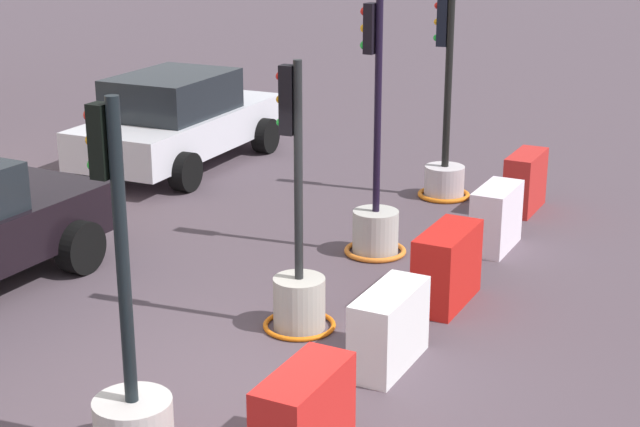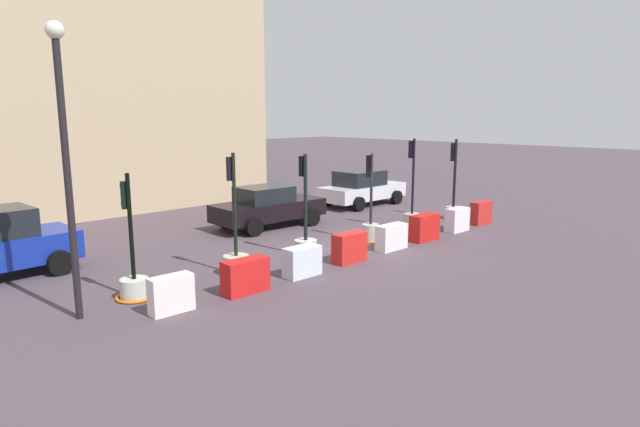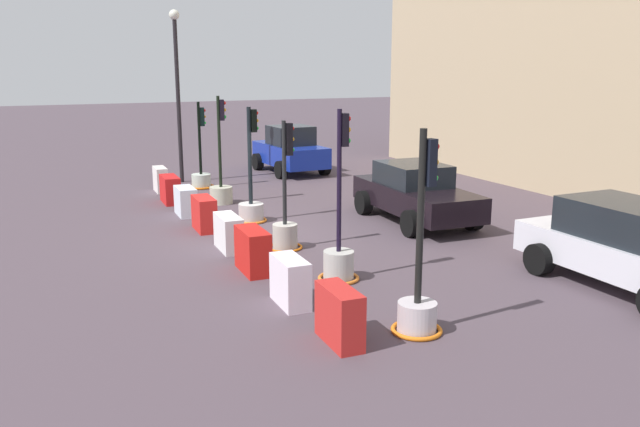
{
  "view_description": "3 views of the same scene",
  "coord_description": "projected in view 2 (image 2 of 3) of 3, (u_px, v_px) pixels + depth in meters",
  "views": [
    {
      "loc": [
        -7.46,
        -4.18,
        4.57
      ],
      "look_at": [
        2.41,
        0.38,
        1.04
      ],
      "focal_mm": 54.98,
      "sensor_mm": 36.0,
      "label": 1
    },
    {
      "loc": [
        -12.34,
        -11.15,
        4.31
      ],
      "look_at": [
        -1.24,
        -0.07,
        1.36
      ],
      "focal_mm": 30.03,
      "sensor_mm": 36.0,
      "label": 2
    },
    {
      "loc": [
        15.17,
        -5.26,
        4.21
      ],
      "look_at": [
        1.99,
        0.88,
        0.88
      ],
      "focal_mm": 36.61,
      "sensor_mm": 36.0,
      "label": 3
    }
  ],
  "objects": [
    {
      "name": "ground_plane",
      "position": [
        346.0,
        250.0,
        17.12
      ],
      "size": [
        120.0,
        120.0,
        0.0
      ],
      "primitive_type": "plane",
      "color": "#4E4049"
    },
    {
      "name": "traffic_light_0",
      "position": [
        134.0,
        280.0,
        12.56
      ],
      "size": [
        0.9,
        0.9,
        2.97
      ],
      "color": "beige",
      "rests_on": "ground_plane"
    },
    {
      "name": "traffic_light_1",
      "position": [
        236.0,
        254.0,
        14.43
      ],
      "size": [
        0.7,
        0.7,
        3.29
      ],
      "color": "#B8B69F",
      "rests_on": "ground_plane"
    },
    {
      "name": "traffic_light_2",
      "position": [
        306.0,
        240.0,
        16.32
      ],
      "size": [
        0.85,
        0.85,
        3.12
      ],
      "color": "beige",
      "rests_on": "ground_plane"
    },
    {
      "name": "traffic_light_3",
      "position": [
        370.0,
        226.0,
        18.22
      ],
      "size": [
        0.81,
        0.81,
        2.98
      ],
      "color": "#B3ADA3",
      "rests_on": "ground_plane"
    },
    {
      "name": "traffic_light_4",
      "position": [
        412.0,
        215.0,
        20.08
      ],
      "size": [
        0.84,
        0.84,
        3.39
      ],
      "color": "#B7B3AD",
      "rests_on": "ground_plane"
    },
    {
      "name": "traffic_light_5",
      "position": [
        453.0,
        205.0,
        22.05
      ],
      "size": [
        0.83,
        0.83,
        3.28
      ],
      "color": "beige",
      "rests_on": "ground_plane"
    },
    {
      "name": "construction_barrier_0",
      "position": [
        171.0,
        294.0,
        11.67
      ],
      "size": [
        0.98,
        0.4,
        0.83
      ],
      "color": "white",
      "rests_on": "ground_plane"
    },
    {
      "name": "construction_barrier_1",
      "position": [
        245.0,
        276.0,
        12.95
      ],
      "size": [
        1.17,
        0.51,
        0.84
      ],
      "color": "red",
      "rests_on": "ground_plane"
    },
    {
      "name": "construction_barrier_2",
      "position": [
        302.0,
        261.0,
        14.29
      ],
      "size": [
        1.05,
        0.52,
        0.81
      ],
      "color": "silver",
      "rests_on": "ground_plane"
    },
    {
      "name": "construction_barrier_3",
      "position": [
        349.0,
        248.0,
        15.64
      ],
      "size": [
        1.08,
        0.49,
        0.87
      ],
      "color": "red",
      "rests_on": "ground_plane"
    },
    {
      "name": "construction_barrier_4",
      "position": [
        391.0,
        237.0,
        17.08
      ],
      "size": [
        1.14,
        0.48,
        0.82
      ],
      "color": "white",
      "rests_on": "ground_plane"
    },
    {
      "name": "construction_barrier_5",
      "position": [
        424.0,
        228.0,
        18.29
      ],
      "size": [
        1.16,
        0.52,
        0.91
      ],
      "color": "red",
      "rests_on": "ground_plane"
    },
    {
      "name": "construction_barrier_6",
      "position": [
        457.0,
        220.0,
        19.73
      ],
      "size": [
        1.03,
        0.48,
        0.87
      ],
      "color": "white",
      "rests_on": "ground_plane"
    },
    {
      "name": "construction_barrier_7",
      "position": [
        481.0,
        213.0,
        21.05
      ],
      "size": [
        1.04,
        0.45,
        0.89
      ],
      "color": "red",
      "rests_on": "ground_plane"
    },
    {
      "name": "car_black_sedan",
      "position": [
        268.0,
        207.0,
        20.4
      ],
      "size": [
        4.48,
        2.28,
        1.59
      ],
      "color": "black",
      "rests_on": "ground_plane"
    },
    {
      "name": "car_white_van",
      "position": [
        362.0,
        188.0,
        25.29
      ],
      "size": [
        4.46,
        2.2,
        1.66
      ],
      "color": "silver",
      "rests_on": "ground_plane"
    },
    {
      "name": "building_main_facade",
      "position": [
        59.0,
        60.0,
        24.65
      ],
      "size": [
        16.86,
        10.35,
        13.45
      ],
      "color": "tan",
      "rests_on": "ground_plane"
    },
    {
      "name": "street_lamp_post",
      "position": [
        65.0,
        144.0,
        10.73
      ],
      "size": [
        0.36,
        0.36,
        6.07
      ],
      "color": "black",
      "rests_on": "ground_plane"
    }
  ]
}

